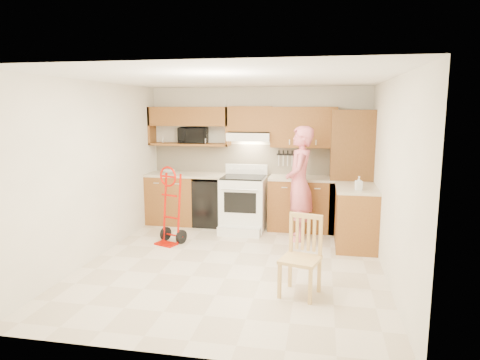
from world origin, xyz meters
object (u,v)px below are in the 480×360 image
(range, at_px, (243,199))
(person, at_px, (299,184))
(microwave, at_px, (193,135))
(dining_chair, at_px, (300,257))
(hand_truck, at_px, (169,209))

(range, distance_m, person, 1.11)
(microwave, xyz_separation_m, dining_chair, (2.12, -2.89, -1.17))
(dining_chair, bearing_deg, person, 108.63)
(range, xyz_separation_m, hand_truck, (-1.01, -0.95, -0.01))
(hand_truck, bearing_deg, person, 37.90)
(microwave, distance_m, range, 1.52)
(dining_chair, bearing_deg, microwave, 141.33)
(range, relative_size, dining_chair, 1.22)
(hand_truck, bearing_deg, range, 64.23)
(microwave, distance_m, dining_chair, 3.78)
(hand_truck, distance_m, dining_chair, 2.63)
(person, relative_size, dining_chair, 2.01)
(microwave, xyz_separation_m, person, (1.99, -0.74, -0.71))
(microwave, bearing_deg, dining_chair, -60.41)
(hand_truck, relative_size, dining_chair, 1.21)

